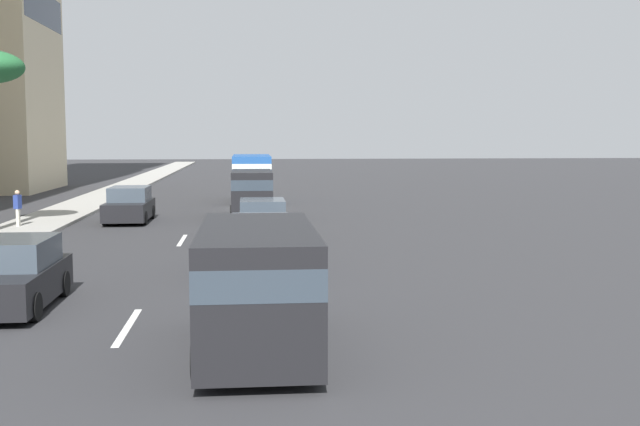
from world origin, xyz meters
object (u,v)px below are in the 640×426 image
object	(u,v)px
van_second	(257,281)
car_sixth	(261,246)
car_fourth	(262,221)
minibus_third	(252,176)
pedestrian_near_lamp	(18,207)
car_fifth	(14,276)
car_seventh	(129,205)
van_lead	(252,190)

from	to	relation	value
van_second	car_sixth	size ratio (longest dim) A/B	1.20
car_sixth	van_second	bearing A→B (deg)	178.62
van_second	car_fourth	size ratio (longest dim) A/B	1.27
car_fourth	minibus_third	bearing A→B (deg)	1.00
car_fourth	pedestrian_near_lamp	size ratio (longest dim) A/B	2.63
van_second	car_fifth	distance (m)	7.05
van_second	car_fifth	xyz separation A→B (m)	(4.20, 5.63, -0.58)
pedestrian_near_lamp	car_fifth	bearing A→B (deg)	-148.92
car_fifth	minibus_third	bearing A→B (deg)	168.88
car_fifth	car_seventh	size ratio (longest dim) A/B	0.95
car_seventh	pedestrian_near_lamp	world-z (taller)	pedestrian_near_lamp
van_lead	pedestrian_near_lamp	bearing A→B (deg)	113.53
van_second	car_fifth	world-z (taller)	van_second
car_seventh	pedestrian_near_lamp	size ratio (longest dim) A/B	2.87
pedestrian_near_lamp	car_seventh	bearing A→B (deg)	-43.59
car_sixth	minibus_third	bearing A→B (deg)	0.29
van_lead	car_seventh	distance (m)	6.06
car_sixth	pedestrian_near_lamp	distance (m)	15.44
van_lead	car_fourth	world-z (taller)	van_lead
minibus_third	car_seventh	distance (m)	12.25
car_fifth	pedestrian_near_lamp	world-z (taller)	pedestrian_near_lamp
van_second	minibus_third	distance (m)	33.21
pedestrian_near_lamp	van_lead	bearing A→B (deg)	-51.23
car_fourth	car_fifth	world-z (taller)	car_fifth
car_fourth	car_sixth	world-z (taller)	car_sixth
car_seventh	car_fourth	bearing A→B (deg)	40.77
van_lead	car_fourth	bearing A→B (deg)	-177.73
van_lead	minibus_third	distance (m)	8.99
van_second	car_sixth	bearing A→B (deg)	-1.38
car_seventh	pedestrian_near_lamp	xyz separation A→B (m)	(-2.62, 4.33, 0.22)
pedestrian_near_lamp	car_fourth	bearing A→B (deg)	-97.92
van_lead	pedestrian_near_lamp	xyz separation A→B (m)	(-4.40, 10.10, -0.32)
minibus_third	car_fifth	distance (m)	29.58
car_seventh	pedestrian_near_lamp	distance (m)	5.07
van_second	car_sixth	distance (m)	8.31
van_lead	car_seventh	xyz separation A→B (m)	(-1.78, 5.76, -0.54)
minibus_third	car_seventh	xyz separation A→B (m)	(-10.76, 5.80, -0.79)
van_lead	minibus_third	xyz separation A→B (m)	(8.99, -0.04, 0.25)
van_lead	car_seventh	size ratio (longest dim) A/B	1.06
van_second	car_seventh	distance (m)	23.17
car_fourth	car_fifth	xyz separation A→B (m)	(-11.15, 6.02, 0.01)
van_second	pedestrian_near_lamp	size ratio (longest dim) A/B	3.34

